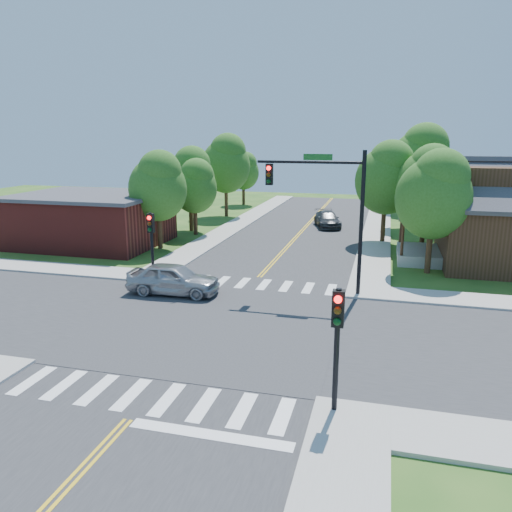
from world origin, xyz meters
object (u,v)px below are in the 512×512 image
(signal_pole_nw, at_px, (151,233))
(signal_mast_ne, at_px, (327,199))
(car_silver, at_px, (173,279))
(signal_pole_se, at_px, (337,328))
(car_dgrey, at_px, (327,220))

(signal_pole_nw, bearing_deg, signal_mast_ne, 0.07)
(signal_mast_ne, height_order, signal_pole_nw, signal_mast_ne)
(signal_pole_nw, relative_size, car_silver, 0.80)
(signal_pole_nw, bearing_deg, car_silver, -44.00)
(signal_pole_se, distance_m, signal_pole_nw, 15.84)
(signal_pole_nw, xyz_separation_m, car_silver, (2.15, -2.08, -1.87))
(signal_mast_ne, distance_m, signal_pole_nw, 9.76)
(signal_mast_ne, xyz_separation_m, car_silver, (-7.36, -2.09, -4.05))
(signal_pole_nw, distance_m, car_silver, 3.52)
(car_silver, height_order, car_dgrey, car_silver)
(car_dgrey, bearing_deg, signal_pole_se, -99.61)
(car_silver, distance_m, car_dgrey, 21.56)
(signal_pole_se, bearing_deg, signal_mast_ne, 98.56)
(car_dgrey, bearing_deg, car_silver, -120.93)
(signal_mast_ne, bearing_deg, car_silver, -164.16)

